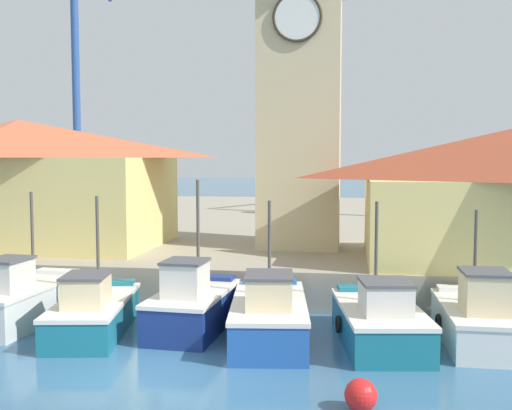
% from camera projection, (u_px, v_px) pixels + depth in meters
% --- Properties ---
extents(ground_plane, '(300.00, 300.00, 0.00)m').
position_uv_depth(ground_plane, '(151.00, 374.00, 14.54)').
color(ground_plane, '#386689').
extents(quay_wharf, '(120.00, 40.00, 1.38)m').
position_uv_depth(quay_wharf, '(278.00, 226.00, 40.43)').
color(quay_wharf, '#9E937F').
rests_on(quay_wharf, ground).
extents(fishing_boat_left_outer, '(2.03, 4.64, 4.15)m').
position_uv_depth(fishing_boat_left_outer, '(23.00, 299.00, 18.94)').
color(fishing_boat_left_outer, silver).
rests_on(fishing_boat_left_outer, ground).
extents(fishing_boat_left_inner, '(2.73, 5.04, 4.08)m').
position_uv_depth(fishing_boat_left_inner, '(94.00, 311.00, 17.93)').
color(fishing_boat_left_inner, '#196B7F').
rests_on(fishing_boat_left_inner, ground).
extents(fishing_boat_mid_left, '(2.18, 4.34, 4.57)m').
position_uv_depth(fishing_boat_mid_left, '(193.00, 305.00, 18.20)').
color(fishing_boat_mid_left, navy).
rests_on(fishing_boat_mid_left, ground).
extents(fishing_boat_center, '(2.73, 5.38, 3.98)m').
position_uv_depth(fishing_boat_center, '(269.00, 314.00, 17.30)').
color(fishing_boat_center, '#2356A8').
rests_on(fishing_boat_center, ground).
extents(fishing_boat_mid_right, '(2.81, 4.86, 3.99)m').
position_uv_depth(fishing_boat_mid_right, '(379.00, 320.00, 16.83)').
color(fishing_boat_mid_right, '#196B7F').
rests_on(fishing_boat_mid_right, ground).
extents(fishing_boat_right_inner, '(2.13, 4.45, 3.75)m').
position_uv_depth(fishing_boat_right_inner, '(478.00, 318.00, 16.87)').
color(fishing_boat_right_inner, silver).
rests_on(fishing_boat_right_inner, ground).
extents(clock_tower, '(3.95, 3.95, 15.16)m').
position_uv_depth(clock_tower, '(300.00, 83.00, 25.85)').
color(clock_tower, beige).
rests_on(clock_tower, quay_wharf).
extents(warehouse_left, '(13.00, 7.26, 5.58)m').
position_uv_depth(warehouse_left, '(20.00, 181.00, 26.79)').
color(warehouse_left, '#E5D17A').
rests_on(warehouse_left, quay_wharf).
extents(port_crane_near, '(2.00, 8.80, 20.17)m').
position_uv_depth(port_crane_near, '(77.00, 104.00, 43.48)').
color(port_crane_near, navy).
rests_on(port_crane_near, quay_wharf).
extents(mooring_buoy, '(0.69, 0.69, 0.69)m').
position_uv_depth(mooring_buoy, '(361.00, 395.00, 12.34)').
color(mooring_buoy, red).
rests_on(mooring_buoy, ground).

